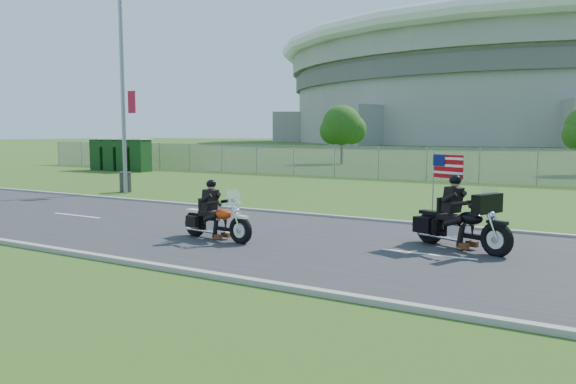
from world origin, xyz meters
The scene contains 15 objects.
ground centered at (0.00, 0.00, 0.00)m, with size 420.00×420.00×0.00m, color #274B17.
road centered at (0.00, 0.00, 0.02)m, with size 120.00×8.00×0.04m, color #28282B.
curb_north centered at (0.00, 4.05, 0.05)m, with size 120.00×0.18×0.12m, color #9E9B93.
curb_south centered at (0.00, -4.05, 0.05)m, with size 120.00×0.18×0.12m, color #9E9B93.
fence centered at (-5.00, 20.00, 1.00)m, with size 60.00×0.03×2.00m, color gray.
stadium centered at (-20.00, 170.00, 15.58)m, with size 140.40×140.40×29.20m.
streetlight centered at (-11.98, 6.22, 5.64)m, with size 0.90×2.46×10.00m.
porta_toilet_a centered at (-22.00, 17.00, 1.15)m, with size 1.10×1.10×2.30m, color #113713.
porta_toilet_b centered at (-23.40, 17.00, 1.15)m, with size 1.10×1.10×2.30m, color #113713.
porta_toilet_c centered at (-24.80, 17.00, 1.15)m, with size 1.10×1.10×2.30m, color #113713.
porta_toilet_d centered at (-26.20, 17.00, 1.15)m, with size 1.10×1.10×2.30m, color #113713.
tree_fence_mid centered at (-13.95, 34.04, 3.30)m, with size 3.96×3.69×5.30m.
motorcycle_lead centered at (-1.34, -0.99, 0.51)m, with size 2.40×0.78×1.61m.
motorcycle_follow centered at (4.49, 1.00, 0.62)m, with size 2.58×1.42×2.27m.
trash_can centered at (-12.49, 6.46, 0.47)m, with size 0.54×0.54×0.94m, color #333337.
Camera 1 is at (7.61, -12.54, 2.83)m, focal length 35.00 mm.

